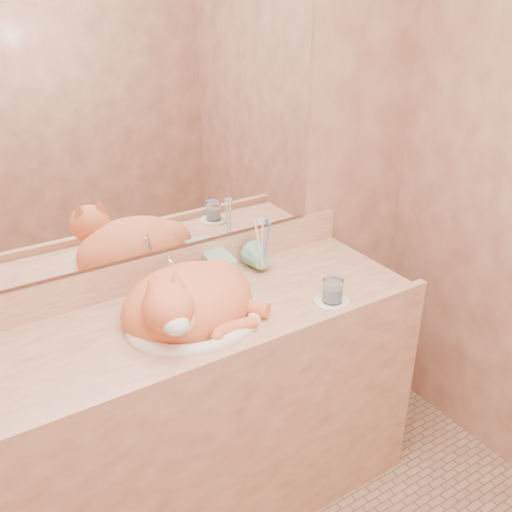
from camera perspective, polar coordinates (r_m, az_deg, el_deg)
wall_back at (r=1.93m, az=-11.05°, el=7.60°), size 2.40×0.02×2.50m
vanity_counter at (r=2.13m, az=-6.15°, el=-15.96°), size 1.60×0.55×0.85m
mirror at (r=1.88m, az=-11.28°, el=11.54°), size 1.30×0.02×0.80m
sink_basin at (r=1.83m, az=-6.17°, el=-4.65°), size 0.52×0.47×0.14m
faucet at (r=1.96m, az=-8.45°, el=-2.13°), size 0.08×0.12×0.16m
cat at (r=1.83m, az=-6.87°, el=-4.38°), size 0.46×0.39×0.25m
soap_dispenser at (r=2.00m, az=-3.00°, el=-0.51°), size 0.10×0.10×0.20m
toothbrush_cup at (r=2.10m, az=0.70°, el=-0.74°), size 0.12×0.12×0.10m
toothbrushes at (r=2.06m, az=0.71°, el=1.44°), size 0.04×0.04×0.23m
saucer at (r=1.96m, az=7.61°, el=-4.59°), size 0.12×0.12×0.01m
water_glass at (r=1.94m, az=7.69°, el=-3.43°), size 0.07×0.07×0.08m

